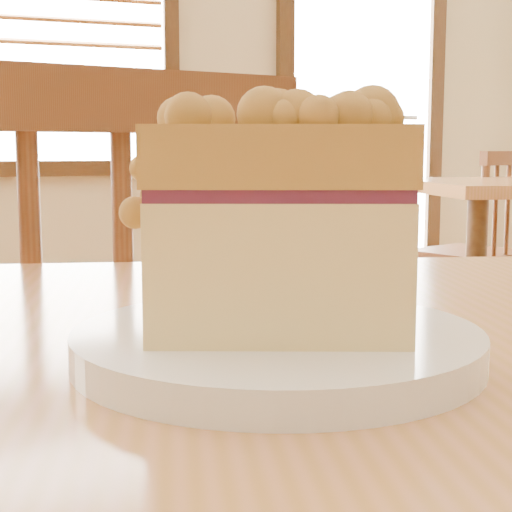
{
  "coord_description": "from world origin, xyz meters",
  "views": [
    {
      "loc": [
        0.1,
        -0.24,
        0.85
      ],
      "look_at": [
        0.23,
        0.13,
        0.8
      ],
      "focal_mm": 55.0,
      "sensor_mm": 36.0,
      "label": 1
    }
  ],
  "objects_px": {
    "cafe_chair_second": "(477,251)",
    "plate": "(277,346)",
    "cake_slice": "(276,211)",
    "cafe_chair_main": "(83,466)"
  },
  "relations": [
    {
      "from": "cafe_chair_second",
      "to": "plate",
      "type": "relative_size",
      "value": 4.36
    },
    {
      "from": "cafe_chair_second",
      "to": "cake_slice",
      "type": "distance_m",
      "value": 3.05
    },
    {
      "from": "cafe_chair_main",
      "to": "cafe_chair_second",
      "type": "bearing_deg",
      "value": -146.14
    },
    {
      "from": "cake_slice",
      "to": "cafe_chair_main",
      "type": "bearing_deg",
      "value": 112.81
    },
    {
      "from": "cafe_chair_main",
      "to": "cafe_chair_second",
      "type": "height_order",
      "value": "cafe_chair_main"
    },
    {
      "from": "cafe_chair_main",
      "to": "plate",
      "type": "xyz_separation_m",
      "value": [
        0.02,
        -0.57,
        0.28
      ]
    },
    {
      "from": "cafe_chair_second",
      "to": "plate",
      "type": "distance_m",
      "value": 3.04
    },
    {
      "from": "cake_slice",
      "to": "cafe_chair_second",
      "type": "bearing_deg",
      "value": 72.96
    },
    {
      "from": "cafe_chair_second",
      "to": "cafe_chair_main",
      "type": "bearing_deg",
      "value": 25.29
    },
    {
      "from": "cafe_chair_main",
      "to": "cafe_chair_second",
      "type": "relative_size",
      "value": 1.09
    }
  ]
}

